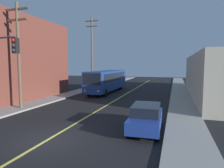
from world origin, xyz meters
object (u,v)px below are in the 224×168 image
parked_car_blue (146,117)px  utility_pole_near (19,51)px  city_bus (107,80)px  utility_pole_mid (92,50)px

parked_car_blue → utility_pole_near: (-11.71, 2.49, 4.48)m
city_bus → utility_pole_near: (-3.70, -13.56, 3.50)m
utility_pole_near → utility_pole_mid: (-0.51, 17.62, 1.36)m
utility_pole_near → city_bus: bearing=74.7°
city_bus → parked_car_blue: city_bus is taller
utility_pole_mid → city_bus: bearing=-44.0°
city_bus → utility_pole_near: 14.48m
city_bus → utility_pole_mid: size_ratio=1.01×
city_bus → parked_car_blue: (8.01, -16.04, -0.98)m
city_bus → utility_pole_mid: (-4.21, 4.06, 4.86)m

